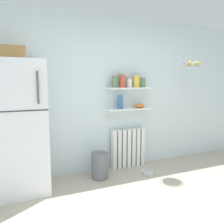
% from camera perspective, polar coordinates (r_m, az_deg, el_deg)
% --- Properties ---
extents(ground_plane, '(7.04, 7.04, 0.00)m').
position_cam_1_polar(ground_plane, '(2.97, 13.11, -23.04)').
color(ground_plane, '#B2A893').
extents(back_wall, '(7.04, 0.10, 2.60)m').
position_cam_1_polar(back_wall, '(3.92, 0.24, 4.59)').
color(back_wall, silver).
rests_on(back_wall, ground_plane).
extents(refrigerator, '(0.67, 0.67, 1.95)m').
position_cam_1_polar(refrigerator, '(3.28, -22.16, -3.08)').
color(refrigerator, silver).
rests_on(refrigerator, ground_plane).
extents(radiator, '(0.62, 0.12, 0.69)m').
position_cam_1_polar(radiator, '(4.07, 4.05, -9.04)').
color(radiator, white).
rests_on(radiator, ground_plane).
extents(wall_shelf_lower, '(0.81, 0.22, 0.02)m').
position_cam_1_polar(wall_shelf_lower, '(3.90, 4.35, 0.76)').
color(wall_shelf_lower, white).
extents(wall_shelf_upper, '(0.81, 0.22, 0.02)m').
position_cam_1_polar(wall_shelf_upper, '(3.87, 4.40, 6.02)').
color(wall_shelf_upper, white).
extents(storage_jar_0, '(0.09, 0.09, 0.21)m').
position_cam_1_polar(storage_jar_0, '(3.76, 0.77, 7.76)').
color(storage_jar_0, '#5B7F4C').
rests_on(storage_jar_0, wall_shelf_upper).
extents(storage_jar_1, '(0.11, 0.11, 0.23)m').
position_cam_1_polar(storage_jar_1, '(3.81, 2.62, 7.88)').
color(storage_jar_1, '#C64C38').
rests_on(storage_jar_1, wall_shelf_upper).
extents(storage_jar_2, '(0.09, 0.09, 0.16)m').
position_cam_1_polar(storage_jar_2, '(3.87, 4.42, 7.40)').
color(storage_jar_2, silver).
rests_on(storage_jar_2, wall_shelf_upper).
extents(storage_jar_3, '(0.11, 0.11, 0.22)m').
position_cam_1_polar(storage_jar_3, '(3.93, 6.16, 7.82)').
color(storage_jar_3, yellow).
rests_on(storage_jar_3, wall_shelf_upper).
extents(storage_jar_4, '(0.09, 0.09, 0.18)m').
position_cam_1_polar(storage_jar_4, '(4.00, 7.84, 7.46)').
color(storage_jar_4, '#5B7F4C').
rests_on(storage_jar_4, wall_shelf_upper).
extents(vase, '(0.09, 0.09, 0.23)m').
position_cam_1_polar(vase, '(3.81, 2.08, 2.57)').
color(vase, '#38609E').
rests_on(vase, wall_shelf_lower).
extents(shelf_bowl, '(0.18, 0.18, 0.08)m').
position_cam_1_polar(shelf_bowl, '(3.99, 6.96, 1.63)').
color(shelf_bowl, orange).
rests_on(shelf_bowl, wall_shelf_lower).
extents(trash_bin, '(0.27, 0.27, 0.41)m').
position_cam_1_polar(trash_bin, '(3.64, -3.11, -13.33)').
color(trash_bin, slate).
rests_on(trash_bin, ground_plane).
extents(pet_food_bowl, '(0.21, 0.21, 0.05)m').
position_cam_1_polar(pet_food_bowl, '(3.89, 9.13, -14.89)').
color(pet_food_bowl, '#B7B7BC').
rests_on(pet_food_bowl, ground_plane).
extents(hanging_fruit_basket, '(0.35, 0.35, 0.10)m').
position_cam_1_polar(hanging_fruit_basket, '(4.22, 19.88, 11.35)').
color(hanging_fruit_basket, '#B2B2B7').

